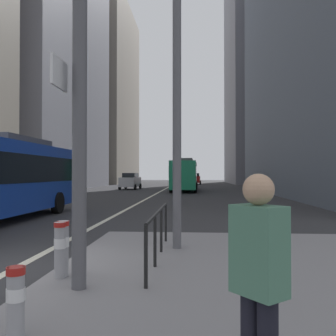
# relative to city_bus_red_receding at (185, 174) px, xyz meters

# --- Properties ---
(ground_plane) EXTENTS (160.00, 160.00, 0.00)m
(ground_plane) POSITION_rel_city_bus_red_receding_xyz_m (-2.49, -12.92, -1.84)
(ground_plane) COLOR #303033
(median_island) EXTENTS (9.00, 10.00, 0.15)m
(median_island) POSITION_rel_city_bus_red_receding_xyz_m (3.01, -33.92, -1.76)
(median_island) COLOR gray
(median_island) RESTS_ON ground
(lane_centre_line) EXTENTS (0.20, 80.00, 0.01)m
(lane_centre_line) POSITION_rel_city_bus_red_receding_xyz_m (-2.49, -2.92, -1.83)
(lane_centre_line) COLOR beige
(lane_centre_line) RESTS_ON ground
(office_tower_left_mid) EXTENTS (12.06, 25.67, 40.17)m
(office_tower_left_mid) POSITION_rel_city_bus_red_receding_xyz_m (-18.49, 4.83, 18.25)
(office_tower_left_mid) COLOR gray
(office_tower_left_mid) RESTS_ON ground
(office_tower_left_far) EXTENTS (13.03, 25.17, 35.72)m
(office_tower_left_far) POSITION_rel_city_bus_red_receding_xyz_m (-18.49, 33.87, 16.02)
(office_tower_left_far) COLOR gray
(office_tower_left_far) RESTS_ON ground
(office_tower_right_mid) EXTENTS (11.49, 20.12, 44.46)m
(office_tower_right_mid) POSITION_rel_city_bus_red_receding_xyz_m (14.51, 7.09, 20.39)
(office_tower_right_mid) COLOR slate
(office_tower_right_mid) RESTS_ON ground
(office_tower_right_far) EXTENTS (13.44, 22.93, 42.14)m
(office_tower_right_far) POSITION_rel_city_bus_red_receding_xyz_m (14.51, 32.53, 19.23)
(office_tower_right_far) COLOR gray
(office_tower_right_far) RESTS_ON ground
(city_bus_red_receding) EXTENTS (2.82, 11.38, 3.40)m
(city_bus_red_receding) POSITION_rel_city_bus_red_receding_xyz_m (0.00, 0.00, 0.00)
(city_bus_red_receding) COLOR #198456
(city_bus_red_receding) RESTS_ON ground
(car_oncoming_mid) EXTENTS (2.21, 4.54, 1.94)m
(car_oncoming_mid) POSITION_rel_city_bus_red_receding_xyz_m (-6.58, 3.77, -0.85)
(car_oncoming_mid) COLOR silver
(car_oncoming_mid) RESTS_ON ground
(car_receding_near) EXTENTS (2.16, 4.11, 1.94)m
(car_receding_near) POSITION_rel_city_bus_red_receding_xyz_m (1.16, 24.33, -0.85)
(car_receding_near) COLOR maroon
(car_receding_near) RESTS_ON ground
(street_lamp_post) EXTENTS (5.50, 0.32, 8.00)m
(street_lamp_post) POSITION_rel_city_bus_red_receding_xyz_m (0.64, -31.22, 3.45)
(street_lamp_post) COLOR #56565B
(street_lamp_post) RESTS_ON median_island
(bollard_left) EXTENTS (0.20, 0.20, 0.75)m
(bollard_left) POSITION_rel_city_bus_red_receding_xyz_m (-0.82, -36.01, -1.27)
(bollard_left) COLOR #99999E
(bollard_left) RESTS_ON median_island
(bollard_right) EXTENTS (0.20, 0.20, 0.92)m
(bollard_right) POSITION_rel_city_bus_red_receding_xyz_m (-1.18, -33.77, -1.18)
(bollard_right) COLOR #99999E
(bollard_right) RESTS_ON median_island
(bollard_back) EXTENTS (0.20, 0.20, 0.93)m
(bollard_back) POSITION_rel_city_bus_red_receding_xyz_m (-1.17, -33.66, -1.17)
(bollard_back) COLOR #99999E
(bollard_back) RESTS_ON median_island
(pedestrian_railing) EXTENTS (0.06, 3.93, 0.98)m
(pedestrian_railing) POSITION_rel_city_bus_red_receding_xyz_m (0.31, -32.29, -0.97)
(pedestrian_railing) COLOR black
(pedestrian_railing) RESTS_ON median_island
(pedestrian_waiting) EXTENTS (0.43, 0.45, 1.73)m
(pedestrian_waiting) POSITION_rel_city_bus_red_receding_xyz_m (1.51, -37.02, -0.73)
(pedestrian_waiting) COLOR black
(pedestrian_waiting) RESTS_ON median_island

